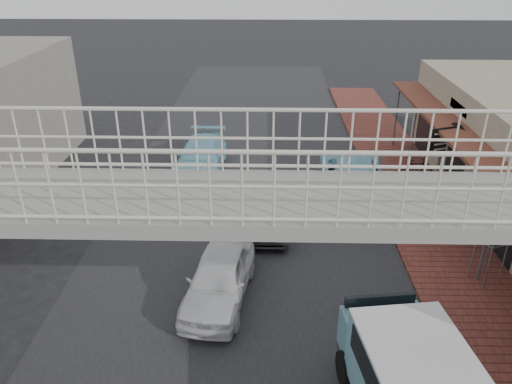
{
  "coord_description": "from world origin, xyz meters",
  "views": [
    {
      "loc": [
        0.77,
        -11.01,
        8.74
      ],
      "look_at": [
        0.44,
        3.12,
        1.8
      ],
      "focal_mm": 35.0,
      "sensor_mm": 36.0,
      "label": 1
    }
  ],
  "objects_px": {
    "street_clock": "(502,200)",
    "arrow_sign": "(460,138)",
    "angkot_curb": "(352,175)",
    "motorcycle_near": "(397,209)",
    "angkot_far": "(201,156)",
    "motorcycle_far": "(415,170)",
    "white_hatchback": "(219,278)",
    "dark_sedan": "(267,206)"
  },
  "relations": [
    {
      "from": "street_clock",
      "to": "arrow_sign",
      "type": "distance_m",
      "value": 5.33
    },
    {
      "from": "angkot_curb",
      "to": "motorcycle_near",
      "type": "relative_size",
      "value": 2.84
    },
    {
      "from": "motorcycle_near",
      "to": "angkot_curb",
      "type": "bearing_deg",
      "value": 31.27
    },
    {
      "from": "angkot_far",
      "to": "motorcycle_far",
      "type": "distance_m",
      "value": 8.99
    },
    {
      "from": "white_hatchback",
      "to": "angkot_far",
      "type": "height_order",
      "value": "angkot_far"
    },
    {
      "from": "dark_sedan",
      "to": "angkot_far",
      "type": "height_order",
      "value": "dark_sedan"
    },
    {
      "from": "white_hatchback",
      "to": "arrow_sign",
      "type": "height_order",
      "value": "arrow_sign"
    },
    {
      "from": "motorcycle_near",
      "to": "street_clock",
      "type": "distance_m",
      "value": 4.34
    },
    {
      "from": "angkot_curb",
      "to": "arrow_sign",
      "type": "xyz_separation_m",
      "value": [
        3.67,
        -0.54,
        1.78
      ]
    },
    {
      "from": "dark_sedan",
      "to": "motorcycle_far",
      "type": "height_order",
      "value": "dark_sedan"
    },
    {
      "from": "angkot_curb",
      "to": "motorcycle_far",
      "type": "height_order",
      "value": "angkot_curb"
    },
    {
      "from": "angkot_curb",
      "to": "street_clock",
      "type": "relative_size",
      "value": 1.74
    },
    {
      "from": "angkot_curb",
      "to": "angkot_far",
      "type": "bearing_deg",
      "value": -13.68
    },
    {
      "from": "angkot_far",
      "to": "motorcycle_near",
      "type": "bearing_deg",
      "value": -28.99
    },
    {
      "from": "street_clock",
      "to": "motorcycle_far",
      "type": "bearing_deg",
      "value": 67.96
    },
    {
      "from": "white_hatchback",
      "to": "street_clock",
      "type": "distance_m",
      "value": 7.89
    },
    {
      "from": "angkot_curb",
      "to": "arrow_sign",
      "type": "height_order",
      "value": "arrow_sign"
    },
    {
      "from": "angkot_far",
      "to": "dark_sedan",
      "type": "bearing_deg",
      "value": -55.53
    },
    {
      "from": "white_hatchback",
      "to": "angkot_far",
      "type": "relative_size",
      "value": 0.84
    },
    {
      "from": "angkot_far",
      "to": "street_clock",
      "type": "bearing_deg",
      "value": -38.24
    },
    {
      "from": "white_hatchback",
      "to": "arrow_sign",
      "type": "bearing_deg",
      "value": 44.33
    },
    {
      "from": "dark_sedan",
      "to": "angkot_far",
      "type": "bearing_deg",
      "value": 122.29
    },
    {
      "from": "dark_sedan",
      "to": "motorcycle_far",
      "type": "bearing_deg",
      "value": 30.65
    },
    {
      "from": "angkot_far",
      "to": "street_clock",
      "type": "height_order",
      "value": "street_clock"
    },
    {
      "from": "motorcycle_near",
      "to": "angkot_far",
      "type": "bearing_deg",
      "value": 63.87
    },
    {
      "from": "angkot_far",
      "to": "white_hatchback",
      "type": "bearing_deg",
      "value": -77.25
    },
    {
      "from": "motorcycle_far",
      "to": "arrow_sign",
      "type": "height_order",
      "value": "arrow_sign"
    },
    {
      "from": "angkot_curb",
      "to": "angkot_far",
      "type": "height_order",
      "value": "angkot_curb"
    },
    {
      "from": "dark_sedan",
      "to": "street_clock",
      "type": "relative_size",
      "value": 1.32
    },
    {
      "from": "angkot_far",
      "to": "motorcycle_near",
      "type": "xyz_separation_m",
      "value": [
        7.37,
        -4.53,
        -0.07
      ]
    },
    {
      "from": "angkot_far",
      "to": "arrow_sign",
      "type": "height_order",
      "value": "arrow_sign"
    },
    {
      "from": "angkot_far",
      "to": "arrow_sign",
      "type": "relative_size",
      "value": 1.54
    },
    {
      "from": "white_hatchback",
      "to": "dark_sedan",
      "type": "xyz_separation_m",
      "value": [
        1.29,
        4.18,
        0.02
      ]
    },
    {
      "from": "dark_sedan",
      "to": "angkot_far",
      "type": "relative_size",
      "value": 0.89
    },
    {
      "from": "angkot_far",
      "to": "motorcycle_far",
      "type": "xyz_separation_m",
      "value": [
        8.92,
        -1.07,
        -0.1
      ]
    },
    {
      "from": "arrow_sign",
      "to": "angkot_far",
      "type": "bearing_deg",
      "value": 144.21
    },
    {
      "from": "white_hatchback",
      "to": "motorcycle_far",
      "type": "bearing_deg",
      "value": 54.08
    },
    {
      "from": "motorcycle_near",
      "to": "motorcycle_far",
      "type": "relative_size",
      "value": 1.23
    },
    {
      "from": "street_clock",
      "to": "arrow_sign",
      "type": "relative_size",
      "value": 1.04
    },
    {
      "from": "dark_sedan",
      "to": "street_clock",
      "type": "bearing_deg",
      "value": -27.31
    },
    {
      "from": "white_hatchback",
      "to": "angkot_curb",
      "type": "relative_size",
      "value": 0.72
    },
    {
      "from": "motorcycle_far",
      "to": "angkot_far",
      "type": "bearing_deg",
      "value": 70.89
    }
  ]
}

